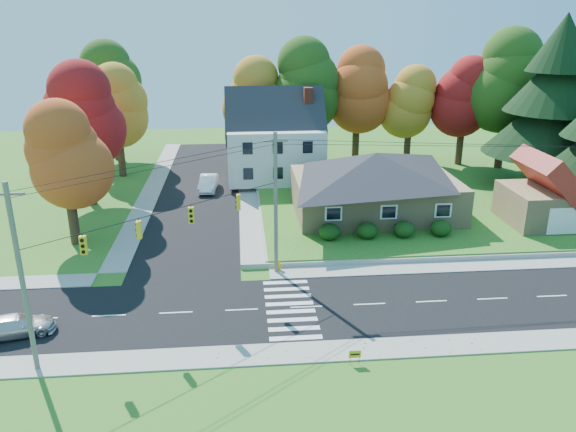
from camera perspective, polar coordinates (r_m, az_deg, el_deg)
name	(u,v)px	position (r m, az deg, el deg)	size (l,w,h in m)	color
ground	(306,307)	(35.33, 1.85, -9.24)	(120.00, 120.00, 0.00)	#3D7923
road_main	(306,307)	(35.33, 1.85, -9.22)	(90.00, 8.00, 0.02)	black
road_cross	(200,189)	(59.34, -8.90, 2.72)	(8.00, 44.00, 0.02)	black
sidewalk_north	(298,272)	(39.74, 0.99, -5.72)	(90.00, 2.00, 0.08)	#9C9A90
sidewalk_south	(317,352)	(31.07, 2.99, -13.61)	(90.00, 2.00, 0.08)	#9C9A90
lawn	(411,196)	(56.92, 12.38, 2.01)	(30.00, 30.00, 0.50)	#3D7923
ranch_house	(375,182)	(50.12, 8.81, 3.44)	(14.60, 10.60, 5.40)	tan
colonial_house	(275,141)	(60.13, -1.29, 7.68)	(10.40, 8.40, 9.60)	silver
garage	(550,196)	(51.91, 25.05, 1.86)	(7.30, 6.30, 4.60)	tan
hedge_row	(386,230)	(44.98, 9.89, -1.39)	(10.70, 1.70, 1.27)	#163A10
traffic_infrastructure	(302,222)	(34.39, 1.43, -0.63)	(38.10, 10.66, 10.00)	#666059
tree_lot_0	(254,98)	(65.31, -3.50, 11.92)	(6.72, 6.72, 12.51)	#3F2A19
tree_lot_1	(307,86)	(64.61, 1.97, 13.03)	(7.84, 7.84, 14.60)	#3F2A19
tree_lot_2	(358,91)	(66.66, 7.10, 12.53)	(7.28, 7.28, 13.56)	#3F2A19
tree_lot_3	(410,103)	(67.38, 12.33, 11.19)	(6.16, 6.16, 11.47)	#3F2A19
tree_lot_4	(465,97)	(68.39, 17.52, 11.42)	(6.72, 6.72, 12.51)	#3F2A19
tree_lot_5	(509,81)	(67.99, 21.52, 12.60)	(8.40, 8.40, 15.64)	#3F2A19
conifer_east_a	(555,100)	(61.56, 25.50, 10.63)	(12.80, 12.80, 16.96)	#3F2A19
tree_west_0	(64,155)	(45.75, -21.77, 5.74)	(6.16, 6.16, 11.47)	#3F2A19
tree_west_1	(82,116)	(55.22, -20.16, 9.51)	(7.28, 7.28, 13.56)	#3F2A19
tree_west_2	(116,106)	(64.71, -17.07, 10.59)	(6.72, 6.72, 12.51)	#3F2A19
tree_west_3	(111,86)	(72.72, -17.52, 12.51)	(7.84, 7.84, 14.60)	#3F2A19
silver_sedan	(16,326)	(35.65, -25.87, -9.98)	(1.69, 4.16, 1.21)	silver
white_car	(208,183)	(58.55, -8.11, 3.33)	(1.65, 4.73, 1.56)	white
fire_hydrant	(278,265)	(39.90, -0.98, -5.04)	(0.47, 0.37, 0.84)	#E3C602
yard_sign	(355,354)	(30.06, 6.81, -13.79)	(0.64, 0.04, 0.80)	black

